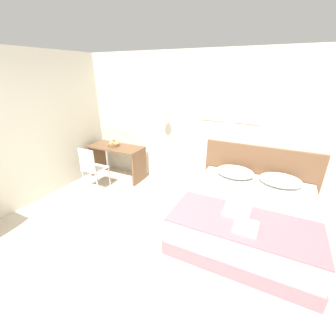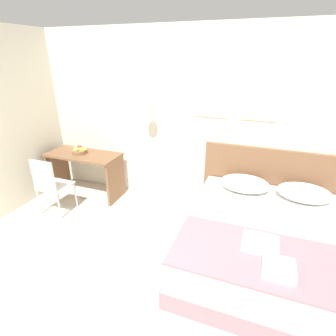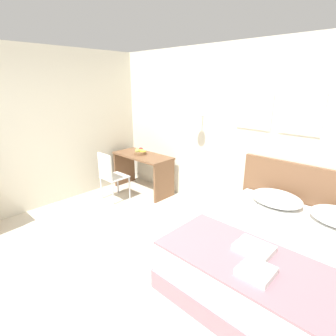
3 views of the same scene
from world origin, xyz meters
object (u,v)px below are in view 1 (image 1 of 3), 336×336
(bed, at_px, (247,216))
(headboard, at_px, (258,174))
(fruit_bowl, at_px, (113,144))
(pillow_right, at_px, (280,180))
(desk_chair, at_px, (91,166))
(throw_blanket, at_px, (243,222))
(desk, at_px, (117,156))
(pillow_left, at_px, (235,172))
(folded_towel_mid_bed, at_px, (246,227))
(folded_towel_near_foot, at_px, (237,211))

(bed, bearing_deg, headboard, 90.00)
(headboard, relative_size, fruit_bowl, 7.68)
(pillow_right, xyz_separation_m, desk_chair, (-3.43, -0.75, -0.11))
(bed, bearing_deg, throw_blanket, -90.00)
(pillow_right, bearing_deg, desk, -179.33)
(fruit_bowl, bearing_deg, desk_chair, -91.92)
(pillow_left, relative_size, folded_towel_mid_bed, 2.46)
(folded_towel_near_foot, xyz_separation_m, fruit_bowl, (-2.93, 1.13, 0.19))
(bed, relative_size, desk_chair, 2.24)
(desk, relative_size, desk_chair, 1.36)
(fruit_bowl, bearing_deg, folded_towel_near_foot, -20.98)
(bed, xyz_separation_m, pillow_left, (-0.37, 0.72, 0.37))
(pillow_left, bearing_deg, bed, -62.95)
(pillow_right, height_order, folded_towel_near_foot, pillow_right)
(desk, distance_m, desk_chair, 0.71)
(throw_blanket, distance_m, folded_towel_near_foot, 0.18)
(folded_towel_near_foot, height_order, fruit_bowl, fruit_bowl)
(desk, distance_m, fruit_bowl, 0.28)
(headboard, relative_size, throw_blanket, 1.10)
(folded_towel_near_foot, bearing_deg, pillow_right, 67.87)
(folded_towel_mid_bed, height_order, fruit_bowl, fruit_bowl)
(pillow_right, bearing_deg, fruit_bowl, -179.31)
(folded_towel_near_foot, relative_size, desk, 0.27)
(headboard, relative_size, desk_chair, 2.20)
(fruit_bowl, bearing_deg, headboard, 6.75)
(fruit_bowl, bearing_deg, pillow_left, 0.88)
(pillow_right, xyz_separation_m, folded_towel_near_foot, (-0.47, -1.17, -0.04))
(throw_blanket, bearing_deg, desk_chair, 169.63)
(pillow_left, bearing_deg, fruit_bowl, -179.12)
(desk, relative_size, fruit_bowl, 4.72)
(bed, xyz_separation_m, throw_blanket, (0.00, -0.59, 0.29))
(pillow_left, relative_size, desk, 0.54)
(bed, xyz_separation_m, headboard, (0.00, 1.04, 0.26))
(headboard, relative_size, folded_towel_near_foot, 5.97)
(bed, distance_m, desk_chair, 3.07)
(desk_chair, bearing_deg, fruit_bowl, 88.08)
(headboard, xyz_separation_m, folded_towel_mid_bed, (0.05, -1.77, 0.07))
(pillow_left, distance_m, folded_towel_near_foot, 1.20)
(desk, bearing_deg, desk_chair, -97.01)
(bed, bearing_deg, desk, 167.09)
(throw_blanket, distance_m, desk_chair, 3.12)
(folded_towel_near_foot, bearing_deg, bed, 76.63)
(bed, relative_size, headboard, 1.02)
(pillow_left, relative_size, throw_blanket, 0.36)
(pillow_left, height_order, throw_blanket, pillow_left)
(folded_towel_near_foot, relative_size, folded_towel_mid_bed, 1.25)
(headboard, bearing_deg, desk_chair, -160.81)
(pillow_right, relative_size, folded_towel_mid_bed, 2.46)
(bed, height_order, pillow_left, pillow_left)
(headboard, height_order, pillow_left, headboard)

